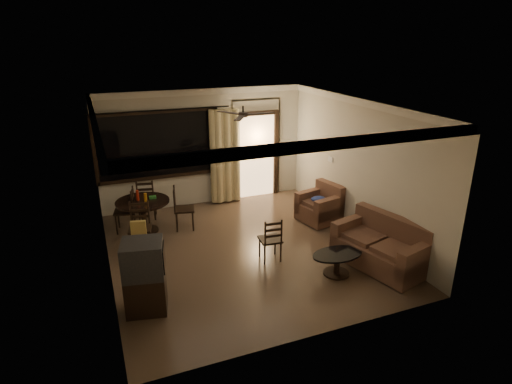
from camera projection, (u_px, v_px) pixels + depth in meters
name	position (u px, v px, depth m)	size (l,w,h in m)	color
ground	(245.00, 250.00, 8.38)	(5.50, 5.50, 0.00)	#7F6651
room_shell	(241.00, 137.00, 9.49)	(5.50, 6.70, 5.50)	beige
dining_table	(143.00, 207.00, 8.98)	(1.11, 1.11, 0.92)	black
dining_chair_west	(126.00, 218.00, 9.11)	(0.50, 0.50, 0.95)	black
dining_chair_east	(184.00, 216.00, 9.20)	(0.50, 0.50, 0.95)	black
dining_chair_south	(141.00, 236.00, 8.27)	(0.50, 0.54, 0.95)	black
dining_chair_north	(147.00, 206.00, 9.74)	(0.50, 0.50, 0.95)	black
tv_cabinet	(145.00, 276.00, 6.37)	(0.69, 0.65, 1.14)	black
sofa	(382.00, 248.00, 7.71)	(1.26, 1.81, 0.88)	#412B1E
armchair	(321.00, 206.00, 9.59)	(0.97, 0.97, 0.82)	#412B1E
coffee_table	(337.00, 260.00, 7.43)	(0.93, 0.56, 0.41)	black
side_chair	(270.00, 247.00, 7.93)	(0.41, 0.41, 0.87)	black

